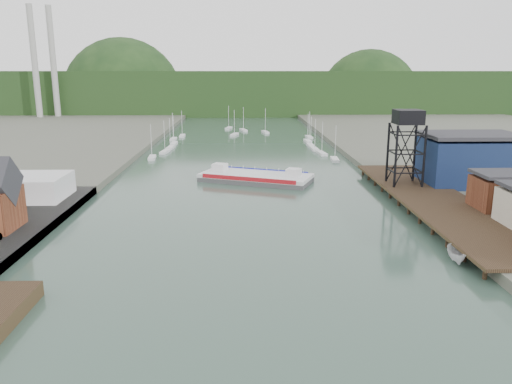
{
  "coord_description": "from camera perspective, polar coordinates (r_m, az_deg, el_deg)",
  "views": [
    {
      "loc": [
        -0.2,
        -46.89,
        26.1
      ],
      "look_at": [
        2.43,
        43.87,
        4.0
      ],
      "focal_mm": 35.0,
      "sensor_mm": 36.0,
      "label": 1
    }
  ],
  "objects": [
    {
      "name": "marina_sailboats",
      "position": [
        187.14,
        -1.57,
        5.76
      ],
      "size": [
        57.71,
        92.65,
        0.9
      ],
      "color": "silver",
      "rests_on": "ground"
    },
    {
      "name": "lift_tower",
      "position": [
        111.14,
        16.97,
        7.69
      ],
      "size": [
        6.5,
        6.5,
        16.0
      ],
      "color": "black",
      "rests_on": "east_pier"
    },
    {
      "name": "motorboat",
      "position": [
        75.55,
        21.96,
        -6.7
      ],
      "size": [
        3.04,
        5.86,
        2.16
      ],
      "primitive_type": "imported",
      "rotation": [
        0.0,
        0.0,
        -0.17
      ],
      "color": "silver",
      "rests_on": "ground"
    },
    {
      "name": "distant_hills",
      "position": [
        348.62,
        -2.32,
        11.08
      ],
      "size": [
        500.0,
        120.0,
        80.0
      ],
      "color": "black",
      "rests_on": "ground"
    },
    {
      "name": "chain_ferry",
      "position": [
        120.62,
        -0.03,
        1.71
      ],
      "size": [
        28.42,
        19.64,
        3.8
      ],
      "rotation": [
        0.0,
        0.0,
        -0.38
      ],
      "color": "#474749",
      "rests_on": "ground"
    },
    {
      "name": "smokestacks",
      "position": [
        298.78,
        -23.06,
        13.37
      ],
      "size": [
        11.2,
        8.2,
        60.0
      ],
      "color": "#A5A4A0",
      "rests_on": "ground"
    },
    {
      "name": "blue_shed",
      "position": [
        119.62,
        23.22,
        3.41
      ],
      "size": [
        20.5,
        14.5,
        11.3
      ],
      "color": "#0C1438",
      "rests_on": "east_land"
    },
    {
      "name": "east_pier",
      "position": [
        102.05,
        19.77,
        -0.86
      ],
      "size": [
        14.0,
        70.0,
        2.45
      ],
      "color": "black",
      "rests_on": "ground"
    },
    {
      "name": "white_shed",
      "position": [
        108.64,
        -25.4,
        0.52
      ],
      "size": [
        18.0,
        12.0,
        4.5
      ],
      "primitive_type": "cube",
      "color": "silver",
      "rests_on": "west_quay"
    },
    {
      "name": "ground",
      "position": [
        53.67,
        -1.28,
        -15.42
      ],
      "size": [
        600.0,
        600.0,
        0.0
      ],
      "primitive_type": "plane",
      "color": "#324E42",
      "rests_on": "ground"
    }
  ]
}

